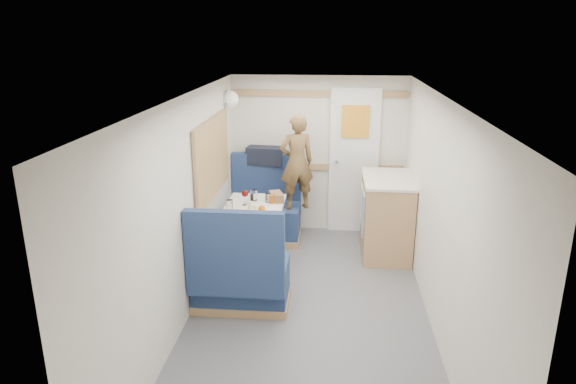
# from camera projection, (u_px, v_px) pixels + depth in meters

# --- Properties ---
(floor) EXTENTS (4.50, 4.50, 0.00)m
(floor) POSITION_uv_depth(u_px,v_px,m) (308.00, 318.00, 4.71)
(floor) COLOR #515156
(floor) RESTS_ON ground
(ceiling) EXTENTS (4.50, 4.50, 0.00)m
(ceiling) POSITION_uv_depth(u_px,v_px,m) (311.00, 99.00, 4.10)
(ceiling) COLOR silver
(ceiling) RESTS_ON wall_back
(wall_back) EXTENTS (2.20, 0.02, 2.00)m
(wall_back) POSITION_uv_depth(u_px,v_px,m) (318.00, 155.00, 6.54)
(wall_back) COLOR silver
(wall_back) RESTS_ON floor
(wall_left) EXTENTS (0.02, 4.50, 2.00)m
(wall_left) POSITION_uv_depth(u_px,v_px,m) (185.00, 212.00, 4.50)
(wall_left) COLOR silver
(wall_left) RESTS_ON floor
(wall_right) EXTENTS (0.02, 4.50, 2.00)m
(wall_right) POSITION_uv_depth(u_px,v_px,m) (440.00, 220.00, 4.31)
(wall_right) COLOR silver
(wall_right) RESTS_ON floor
(oak_trim_low) EXTENTS (2.15, 0.02, 0.08)m
(oak_trim_low) POSITION_uv_depth(u_px,v_px,m) (318.00, 167.00, 6.57)
(oak_trim_low) COLOR olive
(oak_trim_low) RESTS_ON wall_back
(oak_trim_high) EXTENTS (2.15, 0.02, 0.08)m
(oak_trim_high) POSITION_uv_depth(u_px,v_px,m) (320.00, 94.00, 6.29)
(oak_trim_high) COLOR olive
(oak_trim_high) RESTS_ON wall_back
(side_window) EXTENTS (0.04, 1.30, 0.72)m
(side_window) POSITION_uv_depth(u_px,v_px,m) (212.00, 157.00, 5.37)
(side_window) COLOR #B3C0A3
(side_window) RESTS_ON wall_left
(rear_door) EXTENTS (0.62, 0.12, 1.86)m
(rear_door) POSITION_uv_depth(u_px,v_px,m) (354.00, 159.00, 6.48)
(rear_door) COLOR white
(rear_door) RESTS_ON wall_back
(dinette_table) EXTENTS (0.62, 0.92, 0.72)m
(dinette_table) POSITION_uv_depth(u_px,v_px,m) (254.00, 220.00, 5.54)
(dinette_table) COLOR white
(dinette_table) RESTS_ON floor
(bench_far) EXTENTS (0.90, 0.59, 1.05)m
(bench_far) POSITION_uv_depth(u_px,v_px,m) (265.00, 215.00, 6.44)
(bench_far) COLOR navy
(bench_far) RESTS_ON floor
(bench_near) EXTENTS (0.90, 0.59, 1.05)m
(bench_near) POSITION_uv_depth(u_px,v_px,m) (240.00, 279.00, 4.80)
(bench_near) COLOR navy
(bench_near) RESTS_ON floor
(ledge) EXTENTS (0.90, 0.14, 0.04)m
(ledge) POSITION_uv_depth(u_px,v_px,m) (267.00, 166.00, 6.51)
(ledge) COLOR olive
(ledge) RESTS_ON bench_far
(dome_light) EXTENTS (0.20, 0.20, 0.20)m
(dome_light) POSITION_uv_depth(u_px,v_px,m) (230.00, 99.00, 6.02)
(dome_light) COLOR white
(dome_light) RESTS_ON wall_left
(galley_counter) EXTENTS (0.57, 0.92, 0.92)m
(galley_counter) POSITION_uv_depth(u_px,v_px,m) (386.00, 215.00, 5.97)
(galley_counter) COLOR olive
(galley_counter) RESTS_ON floor
(person) EXTENTS (0.49, 0.41, 1.15)m
(person) POSITION_uv_depth(u_px,v_px,m) (297.00, 162.00, 6.09)
(person) COLOR brown
(person) RESTS_ON bench_far
(duffel_bag) EXTENTS (0.48, 0.26, 0.22)m
(duffel_bag) POSITION_uv_depth(u_px,v_px,m) (265.00, 156.00, 6.47)
(duffel_bag) COLOR black
(duffel_bag) RESTS_ON ledge
(tray) EXTENTS (0.37, 0.43, 0.02)m
(tray) POSITION_uv_depth(u_px,v_px,m) (257.00, 209.00, 5.39)
(tray) COLOR white
(tray) RESTS_ON dinette_table
(orange_fruit) EXTENTS (0.07, 0.07, 0.07)m
(orange_fruit) POSITION_uv_depth(u_px,v_px,m) (262.00, 209.00, 5.27)
(orange_fruit) COLOR #DC5009
(orange_fruit) RESTS_ON tray
(cheese_block) EXTENTS (0.11, 0.08, 0.03)m
(cheese_block) POSITION_uv_depth(u_px,v_px,m) (254.00, 207.00, 5.38)
(cheese_block) COLOR #DBD17E
(cheese_block) RESTS_ON tray
(wine_glass) EXTENTS (0.08, 0.08, 0.17)m
(wine_glass) POSITION_uv_depth(u_px,v_px,m) (245.00, 194.00, 5.51)
(wine_glass) COLOR white
(wine_glass) RESTS_ON dinette_table
(tumbler_left) EXTENTS (0.07, 0.07, 0.12)m
(tumbler_left) POSITION_uv_depth(u_px,v_px,m) (230.00, 205.00, 5.34)
(tumbler_left) COLOR white
(tumbler_left) RESTS_ON dinette_table
(tumbler_mid) EXTENTS (0.07, 0.07, 0.12)m
(tumbler_mid) POSITION_uv_depth(u_px,v_px,m) (254.00, 195.00, 5.67)
(tumbler_mid) COLOR silver
(tumbler_mid) RESTS_ON dinette_table
(tumbler_right) EXTENTS (0.06, 0.06, 0.10)m
(tumbler_right) POSITION_uv_depth(u_px,v_px,m) (268.00, 198.00, 5.60)
(tumbler_right) COLOR white
(tumbler_right) RESTS_ON dinette_table
(beer_glass) EXTENTS (0.07, 0.07, 0.11)m
(beer_glass) POSITION_uv_depth(u_px,v_px,m) (272.00, 200.00, 5.54)
(beer_glass) COLOR brown
(beer_glass) RESTS_ON dinette_table
(pepper_grinder) EXTENTS (0.04, 0.04, 0.09)m
(pepper_grinder) POSITION_uv_depth(u_px,v_px,m) (252.00, 198.00, 5.62)
(pepper_grinder) COLOR black
(pepper_grinder) RESTS_ON dinette_table
(salt_grinder) EXTENTS (0.04, 0.04, 0.10)m
(salt_grinder) POSITION_uv_depth(u_px,v_px,m) (251.00, 206.00, 5.36)
(salt_grinder) COLOR silver
(salt_grinder) RESTS_ON dinette_table
(bread_loaf) EXTENTS (0.19, 0.25, 0.09)m
(bread_loaf) POSITION_uv_depth(u_px,v_px,m) (276.00, 197.00, 5.66)
(bread_loaf) COLOR brown
(bread_loaf) RESTS_ON dinette_table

